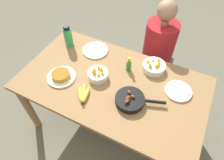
% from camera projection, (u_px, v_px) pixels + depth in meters
% --- Properties ---
extents(ground_plane, '(14.00, 14.00, 0.00)m').
position_uv_depth(ground_plane, '(112.00, 123.00, 2.21)').
color(ground_plane, '#666051').
extents(dining_table, '(1.55, 0.88, 0.71)m').
position_uv_depth(dining_table, '(112.00, 89.00, 1.74)').
color(dining_table, olive).
rests_on(dining_table, ground_plane).
extents(banana_bunch, '(0.14, 0.20, 0.04)m').
position_uv_depth(banana_bunch, '(83.00, 95.00, 1.56)').
color(banana_bunch, yellow).
rests_on(banana_bunch, dining_table).
extents(skillet, '(0.37, 0.23, 0.08)m').
position_uv_depth(skillet, '(131.00, 100.00, 1.52)').
color(skillet, black).
rests_on(skillet, dining_table).
extents(frittata_plate_center, '(0.24, 0.24, 0.06)m').
position_uv_depth(frittata_plate_center, '(61.00, 76.00, 1.68)').
color(frittata_plate_center, silver).
rests_on(frittata_plate_center, dining_table).
extents(empty_plate_near_front, '(0.24, 0.24, 0.02)m').
position_uv_depth(empty_plate_near_front, '(95.00, 50.00, 1.91)').
color(empty_plate_near_front, silver).
rests_on(empty_plate_near_front, dining_table).
extents(empty_plate_far_left, '(0.22, 0.22, 0.02)m').
position_uv_depth(empty_plate_far_left, '(178.00, 91.00, 1.60)').
color(empty_plate_far_left, silver).
rests_on(empty_plate_far_left, dining_table).
extents(fruit_bowl_mango, '(0.20, 0.20, 0.11)m').
position_uv_depth(fruit_bowl_mango, '(154.00, 66.00, 1.73)').
color(fruit_bowl_mango, silver).
rests_on(fruit_bowl_mango, dining_table).
extents(fruit_bowl_citrus, '(0.17, 0.17, 0.12)m').
position_uv_depth(fruit_bowl_citrus, '(98.00, 74.00, 1.67)').
color(fruit_bowl_citrus, silver).
rests_on(fruit_bowl_citrus, dining_table).
extents(water_bottle, '(0.08, 0.08, 0.22)m').
position_uv_depth(water_bottle, '(68.00, 36.00, 1.89)').
color(water_bottle, '#2D9351').
rests_on(water_bottle, dining_table).
extents(hot_sauce_bottle, '(0.04, 0.04, 0.14)m').
position_uv_depth(hot_sauce_bottle, '(129.00, 65.00, 1.71)').
color(hot_sauce_bottle, '#337F2D').
rests_on(hot_sauce_bottle, dining_table).
extents(person_figure, '(0.35, 0.35, 1.15)m').
position_uv_depth(person_figure, '(156.00, 59.00, 2.19)').
color(person_figure, black).
rests_on(person_figure, ground_plane).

